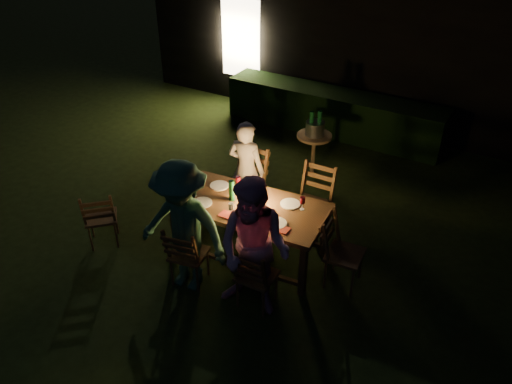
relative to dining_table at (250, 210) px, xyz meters
The scene contains 29 objects.
garden_envelope 6.43m from the dining_table, 90.51° to the left, with size 40.00×40.00×3.20m.
dining_table is the anchor object (origin of this frame).
chair_near_left 0.99m from the dining_table, 115.19° to the right, with size 0.49×0.51×0.92m.
chair_near_right 0.99m from the dining_table, 54.70° to the right, with size 0.42×0.45×0.92m.
chair_far_left 0.97m from the dining_table, 125.10° to the left, with size 0.50×0.54×1.09m.
chair_far_right 1.03m from the dining_table, 59.47° to the left, with size 0.47×0.51×1.04m.
chair_end 1.30m from the dining_table, ahead, with size 0.50×0.47×0.97m.
chair_spare 2.04m from the dining_table, 156.94° to the right, with size 0.59×0.59×0.90m.
person_house_side 0.94m from the dining_table, 123.79° to the left, with size 0.54×0.36×1.49m, color beige.
person_opp_right 0.95m from the dining_table, 56.21° to the right, with size 0.83×0.65×1.71m, color #D190B6.
person_opp_left 0.95m from the dining_table, 113.73° to the right, with size 1.10×0.63×1.71m, color #306047.
lantern 0.25m from the dining_table, 50.03° to the left, with size 0.16×0.16×0.35m.
plate_far_left 0.60m from the dining_table, 163.23° to the left, with size 0.25×0.25×0.01m, color white.
plate_near_left 0.60m from the dining_table, 153.17° to the right, with size 0.25×0.25×0.01m, color white.
plate_far_right 0.51m from the dining_table, 31.08° to the left, with size 0.25×0.25×0.01m, color white.
plate_near_right 0.51m from the dining_table, 21.02° to the right, with size 0.25×0.25×0.01m, color white.
wineglass_a 0.44m from the dining_table, 142.00° to the left, with size 0.06×0.06×0.18m, color #59070F, non-canonical shape.
wineglass_b 0.75m from the dining_table, 165.51° to the right, with size 0.06×0.06×0.18m, color #59070F, non-canonical shape.
wineglass_c 0.44m from the dining_table, 38.00° to the right, with size 0.06×0.06×0.18m, color #59070F, non-canonical shape.
wineglass_d 0.67m from the dining_table, 21.22° to the left, with size 0.06×0.06×0.18m, color #59070F, non-canonical shape.
wineglass_e 0.36m from the dining_table, 103.41° to the right, with size 0.06×0.06×0.18m, color silver, non-canonical shape.
bottle_table 0.33m from the dining_table, behind, with size 0.07×0.07×0.28m, color #0F471E.
napkin_left 0.36m from the dining_table, 110.09° to the right, with size 0.18×0.14×0.01m, color red.
napkin_right 0.63m from the dining_table, 23.58° to the right, with size 0.18×0.14×0.01m, color red.
phone 0.69m from the dining_table, 149.15° to the right, with size 0.14×0.07×0.01m, color black.
side_table 2.27m from the dining_table, 93.92° to the left, with size 0.56×0.56×0.75m.
ice_bucket 2.27m from the dining_table, 93.92° to the left, with size 0.30×0.30×0.22m, color #A5A8AD.
bottle_bucket_a 2.24m from the dining_table, 95.27° to the left, with size 0.07×0.07×0.32m, color #0F471E.
bottle_bucket_b 2.31m from the dining_table, 92.61° to the left, with size 0.07×0.07×0.32m, color #0F471E.
Camera 1 is at (2.67, -4.57, 4.28)m, focal length 35.00 mm.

